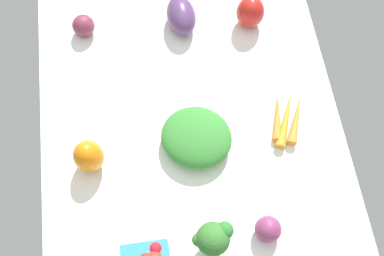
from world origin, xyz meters
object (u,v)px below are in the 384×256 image
Objects in this scene: leafy_greens_clump at (196,137)px; red_onion_center at (83,26)px; red_onion_near_basket at (268,229)px; broccoli_head at (214,238)px; carrot_bunch at (288,117)px; bell_pepper_orange at (89,156)px; eggplant at (181,16)px; bell_pepper_red at (250,12)px.

leafy_greens_clump reaches higher than red_onion_center.
broccoli_head is (-0.82, 12.62, 3.31)cm from red_onion_near_basket.
bell_pepper_orange is at bearing 95.87° from carrot_bunch.
red_onion_near_basket is 13.07cm from broccoli_head.
bell_pepper_orange is at bearing 48.52° from broccoli_head.
eggplant is (-1.01, -26.70, 0.83)cm from red_onion_center.
red_onion_near_basket is 72.48cm from red_onion_center.
leafy_greens_clump is at bearing 0.64° from broccoli_head.
eggplant is (60.32, 11.92, 0.80)cm from red_onion_near_basket.
carrot_bunch is at bearing -84.13° from bell_pepper_orange.
red_onion_center is at bearing 83.33° from eggplant.
red_onion_near_basket is at bearing -119.97° from bell_pepper_orange.
broccoli_head is (-61.14, 0.70, 2.51)cm from eggplant.
red_onion_near_basket is at bearing -86.28° from broccoli_head.
leafy_greens_clump is 2.88× the size of red_onion_center.
bell_pepper_orange reaches higher than red_onion_center.
broccoli_head is (-58.93, 19.34, 1.56)cm from bell_pepper_red.
red_onion_near_basket and red_onion_center have the same top height.
bell_pepper_red reaches higher than red_onion_near_basket.
leafy_greens_clump is 44.97cm from red_onion_center.
red_onion_center is 0.58× the size of broccoli_head.
carrot_bunch is (27.59, -10.94, -1.78)cm from red_onion_near_basket.
carrot_bunch is 1.59× the size of bell_pepper_orange.
red_onion_near_basket is at bearing 158.37° from carrot_bunch.
broccoli_head is at bearing -179.36° from leafy_greens_clump.
eggplant is 46.54cm from bell_pepper_orange.
leafy_greens_clump reaches higher than red_onion_near_basket.
red_onion_near_basket is 45.01cm from bell_pepper_orange.
broccoli_head is at bearing -157.30° from red_onion_center.
red_onion_center is at bearing 55.75° from carrot_bunch.
eggplant is at bearing -1.56° from leafy_greens_clump.
broccoli_head is at bearing 161.84° from bell_pepper_red.
bell_pepper_orange is at bearing 139.98° from eggplant.
bell_pepper_orange is (-5.13, 49.89, 3.88)cm from carrot_bunch.
red_onion_near_basket is 0.64× the size of bell_pepper_red.
leafy_greens_clump reaches higher than carrot_bunch.
bell_pepper_red reaches higher than leafy_greens_clump.
leafy_greens_clump is 1.69× the size of bell_pepper_orange.
broccoli_head reaches higher than carrot_bunch.
carrot_bunch is 40.01cm from eggplant.
leafy_greens_clump is at bearing 149.77° from bell_pepper_red.
red_onion_near_basket is 0.37× the size of carrot_bunch.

